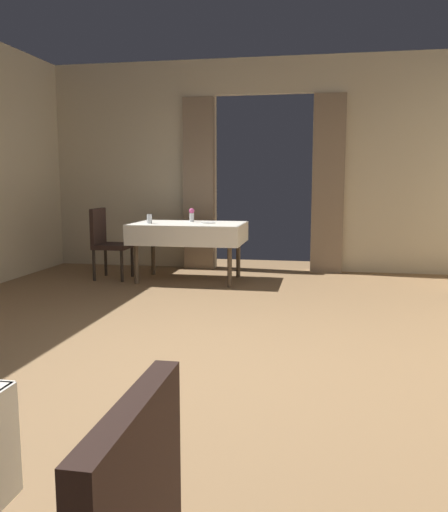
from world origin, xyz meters
The scene contains 7 objects.
ground centered at (0.00, 0.00, 0.00)m, with size 10.08×10.08×0.00m, color olive.
wall_back centered at (0.00, 4.18, 1.51)m, with size 6.40×0.27×3.00m.
dining_table_mid centered at (-0.84, 3.09, 0.66)m, with size 1.43×0.92×0.75m.
chair_mid_left centered at (-1.93, 3.03, 0.52)m, with size 0.45×0.44×0.93m.
flower_vase_mid centered at (-0.85, 3.31, 0.85)m, with size 0.07×0.07×0.18m.
glass_mid_b centered at (-1.31, 2.94, 0.81)m, with size 0.06×0.06×0.12m, color silver.
plate_mid_c centered at (-0.58, 3.10, 0.76)m, with size 0.18×0.18×0.01m, color white.
Camera 1 is at (0.84, -3.54, 1.29)m, focal length 37.34 mm.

